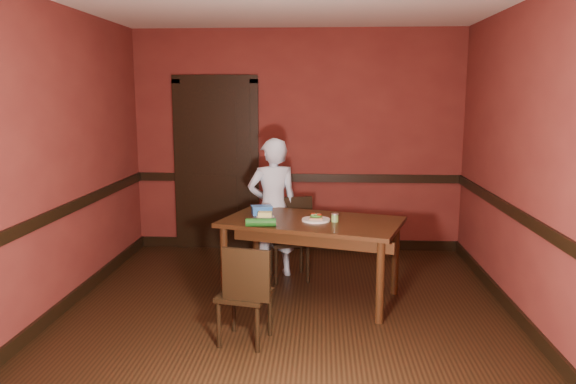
# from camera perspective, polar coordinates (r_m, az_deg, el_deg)

# --- Properties ---
(floor) EXTENTS (4.00, 4.50, 0.01)m
(floor) POSITION_cam_1_polar(r_m,az_deg,el_deg) (5.01, -0.25, -12.62)
(floor) COLOR black
(floor) RESTS_ON ground
(wall_back) EXTENTS (4.00, 0.02, 2.70)m
(wall_back) POSITION_cam_1_polar(r_m,az_deg,el_deg) (6.90, 0.95, 5.17)
(wall_back) COLOR maroon
(wall_back) RESTS_ON ground
(wall_front) EXTENTS (4.00, 0.02, 2.70)m
(wall_front) POSITION_cam_1_polar(r_m,az_deg,el_deg) (2.45, -3.65, -3.51)
(wall_front) COLOR maroon
(wall_front) RESTS_ON ground
(wall_left) EXTENTS (0.02, 4.50, 2.70)m
(wall_left) POSITION_cam_1_polar(r_m,az_deg,el_deg) (5.19, -22.91, 2.83)
(wall_left) COLOR maroon
(wall_left) RESTS_ON ground
(wall_right) EXTENTS (0.02, 4.50, 2.70)m
(wall_right) POSITION_cam_1_polar(r_m,az_deg,el_deg) (4.95, 23.53, 2.49)
(wall_right) COLOR maroon
(wall_right) RESTS_ON ground
(dado_back) EXTENTS (4.00, 0.03, 0.10)m
(dado_back) POSITION_cam_1_polar(r_m,az_deg,el_deg) (6.93, 0.93, 1.45)
(dado_back) COLOR black
(dado_back) RESTS_ON ground
(dado_left) EXTENTS (0.03, 4.50, 0.10)m
(dado_left) POSITION_cam_1_polar(r_m,az_deg,el_deg) (5.25, -22.44, -2.05)
(dado_left) COLOR black
(dado_left) RESTS_ON ground
(dado_right) EXTENTS (0.03, 4.50, 0.10)m
(dado_right) POSITION_cam_1_polar(r_m,az_deg,el_deg) (5.02, 23.02, -2.61)
(dado_right) COLOR black
(dado_right) RESTS_ON ground
(baseboard_back) EXTENTS (4.00, 0.03, 0.12)m
(baseboard_back) POSITION_cam_1_polar(r_m,az_deg,el_deg) (7.11, 0.91, -5.27)
(baseboard_back) COLOR black
(baseboard_back) RESTS_ON ground
(baseboard_left) EXTENTS (0.03, 4.50, 0.12)m
(baseboard_left) POSITION_cam_1_polar(r_m,az_deg,el_deg) (5.48, -21.85, -10.68)
(baseboard_left) COLOR black
(baseboard_left) RESTS_ON ground
(baseboard_right) EXTENTS (0.03, 4.50, 0.12)m
(baseboard_right) POSITION_cam_1_polar(r_m,az_deg,el_deg) (5.25, 22.39, -11.59)
(baseboard_right) COLOR black
(baseboard_right) RESTS_ON ground
(door) EXTENTS (1.05, 0.07, 2.20)m
(door) POSITION_cam_1_polar(r_m,az_deg,el_deg) (7.00, -7.28, 3.04)
(door) COLOR black
(door) RESTS_ON ground
(dining_table) EXTENTS (1.82, 1.34, 0.76)m
(dining_table) POSITION_cam_1_polar(r_m,az_deg,el_deg) (5.35, 2.39, -6.82)
(dining_table) COLOR black
(dining_table) RESTS_ON floor
(chair_far) EXTENTS (0.48, 0.48, 0.84)m
(chair_far) POSITION_cam_1_polar(r_m,az_deg,el_deg) (5.88, 0.11, -4.84)
(chair_far) COLOR black
(chair_far) RESTS_ON floor
(chair_near) EXTENTS (0.44, 0.44, 0.80)m
(chair_near) POSITION_cam_1_polar(r_m,az_deg,el_deg) (4.43, -4.43, -10.18)
(chair_near) COLOR black
(chair_near) RESTS_ON floor
(person) EXTENTS (0.62, 0.50, 1.47)m
(person) POSITION_cam_1_polar(r_m,az_deg,el_deg) (5.92, -1.55, -1.62)
(person) COLOR silver
(person) RESTS_ON floor
(sandwich_plate) EXTENTS (0.26, 0.26, 0.07)m
(sandwich_plate) POSITION_cam_1_polar(r_m,az_deg,el_deg) (5.22, 2.85, -2.73)
(sandwich_plate) COLOR silver
(sandwich_plate) RESTS_ON dining_table
(sauce_jar) EXTENTS (0.07, 0.07, 0.08)m
(sauce_jar) POSITION_cam_1_polar(r_m,az_deg,el_deg) (5.18, 4.79, -2.60)
(sauce_jar) COLOR #67974A
(sauce_jar) RESTS_ON dining_table
(cheese_saucer) EXTENTS (0.17, 0.17, 0.05)m
(cheese_saucer) POSITION_cam_1_polar(r_m,az_deg,el_deg) (5.35, -2.34, -2.38)
(cheese_saucer) COLOR silver
(cheese_saucer) RESTS_ON dining_table
(food_tub) EXTENTS (0.23, 0.18, 0.08)m
(food_tub) POSITION_cam_1_polar(r_m,az_deg,el_deg) (5.49, -2.69, -1.83)
(food_tub) COLOR blue
(food_tub) RESTS_ON dining_table
(wrapped_veg) EXTENTS (0.28, 0.10, 0.08)m
(wrapped_veg) POSITION_cam_1_polar(r_m,az_deg,el_deg) (4.99, -2.78, -3.10)
(wrapped_veg) COLOR #164F16
(wrapped_veg) RESTS_ON dining_table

